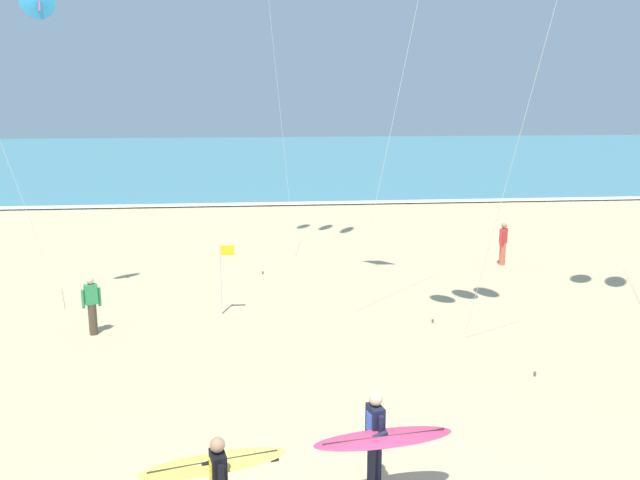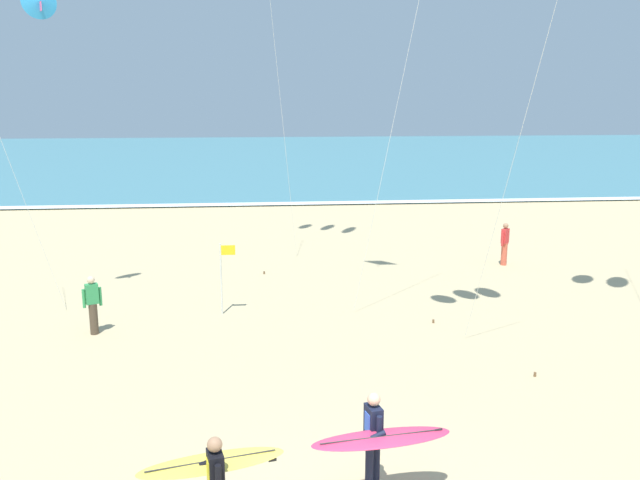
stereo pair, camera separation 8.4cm
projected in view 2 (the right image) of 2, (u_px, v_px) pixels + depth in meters
The scene contains 8 objects.
ocean_water at pixel (274, 157), 67.22m from camera, with size 160.00×60.00×0.08m, color teal.
shoreline_foam at pixel (288, 203), 38.33m from camera, with size 160.00×1.01×0.01m, color white.
surfer_lead at pixel (378, 437), 10.35m from camera, with size 2.36×1.17×1.71m.
surfer_trailing at pixel (214, 474), 9.35m from camera, with size 2.19×1.14×1.71m.
kite_delta_cobalt_far at pixel (39, 4), 17.87m from camera, with size 2.36×1.45×9.14m.
bystander_red_top at pixel (505, 244), 24.75m from camera, with size 0.38×0.37×1.59m.
bystander_green_top at pixel (93, 305), 17.62m from camera, with size 0.46×0.29×1.59m.
lifeguard_flag at pixel (223, 272), 19.12m from camera, with size 0.45×0.05×2.10m.
Camera 2 is at (-1.73, -8.29, 6.26)m, focal length 37.56 mm.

